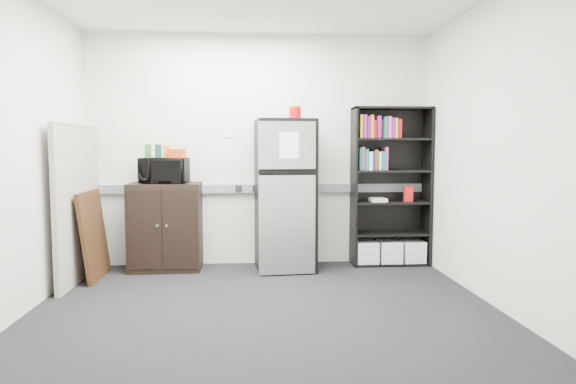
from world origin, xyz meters
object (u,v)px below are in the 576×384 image
object	(u,v)px
cubicle_partition	(77,203)
refrigerator	(285,195)
bookshelf	(390,188)
cabinet	(166,226)
microwave	(164,171)

from	to	relation	value
cubicle_partition	refrigerator	size ratio (longest dim) A/B	0.95
bookshelf	refrigerator	size ratio (longest dim) A/B	1.09
cubicle_partition	refrigerator	xyz separation A→B (m)	(2.18, 0.34, 0.04)
cubicle_partition	cabinet	world-z (taller)	cubicle_partition
microwave	refrigerator	xyz separation A→B (m)	(1.35, -0.06, -0.28)
bookshelf	cabinet	distance (m)	2.64
bookshelf	microwave	world-z (taller)	bookshelf
bookshelf	cubicle_partition	xyz separation A→B (m)	(-3.43, -0.49, -0.10)
cabinet	refrigerator	size ratio (longest dim) A/B	0.58
bookshelf	cabinet	size ratio (longest dim) A/B	1.88
bookshelf	cubicle_partition	distance (m)	3.46
microwave	cabinet	bearing A→B (deg)	93.84
cubicle_partition	microwave	size ratio (longest dim) A/B	3.18
cubicle_partition	microwave	bearing A→B (deg)	26.09
cubicle_partition	refrigerator	distance (m)	2.20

